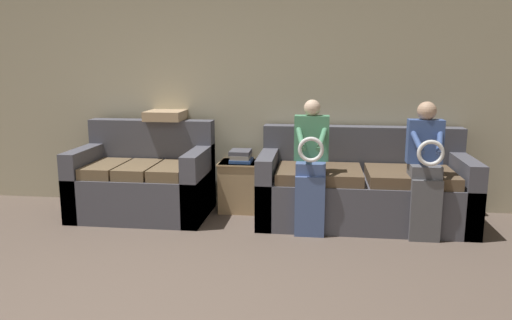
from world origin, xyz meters
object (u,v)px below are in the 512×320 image
object	(u,v)px
couch_side	(144,182)
child_right_seated	(425,164)
side_shelf	(241,185)
throw_pillow	(166,115)
child_left_seated	(311,162)
book_stack	(241,156)
couch_main	(362,189)

from	to	relation	value
couch_side	child_right_seated	distance (m)	2.82
side_shelf	throw_pillow	distance (m)	1.11
throw_pillow	child_left_seated	bearing A→B (deg)	-22.35
child_left_seated	child_right_seated	xyz separation A→B (m)	(1.03, 0.00, 0.00)
book_stack	couch_side	bearing A→B (deg)	-164.90
couch_main	throw_pillow	bearing A→B (deg)	172.77
child_right_seated	side_shelf	size ratio (longest dim) A/B	2.31
book_stack	child_left_seated	bearing A→B (deg)	-39.27
book_stack	side_shelf	bearing A→B (deg)	-119.82
side_shelf	throw_pillow	world-z (taller)	throw_pillow
couch_main	child_right_seated	size ratio (longest dim) A/B	1.66
child_right_seated	book_stack	bearing A→B (deg)	160.91
couch_main	couch_side	size ratio (longest dim) A/B	1.51
couch_side	child_left_seated	distance (m)	1.81
couch_side	throw_pillow	xyz separation A→B (m)	(0.16, 0.30, 0.67)
child_left_seated	child_right_seated	bearing A→B (deg)	0.02
book_stack	throw_pillow	world-z (taller)	throw_pillow
child_left_seated	throw_pillow	size ratio (longest dim) A/B	3.14
couch_side	couch_main	bearing A→B (deg)	0.89
side_shelf	child_right_seated	bearing A→B (deg)	-18.84
child_left_seated	child_right_seated	distance (m)	1.03
couch_main	child_right_seated	distance (m)	0.73
couch_main	book_stack	xyz separation A→B (m)	(-1.27, 0.23, 0.26)
side_shelf	couch_side	bearing A→B (deg)	-165.23
couch_side	child_right_seated	size ratio (longest dim) A/B	1.10
throw_pillow	book_stack	bearing A→B (deg)	-2.32
child_right_seated	couch_side	bearing A→B (deg)	172.83
child_right_seated	child_left_seated	bearing A→B (deg)	-179.98
side_shelf	book_stack	world-z (taller)	book_stack
couch_side	child_right_seated	xyz separation A→B (m)	(2.77, -0.35, 0.33)
side_shelf	throw_pillow	size ratio (longest dim) A/B	1.35
couch_side	child_right_seated	bearing A→B (deg)	-7.17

